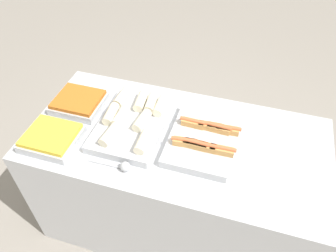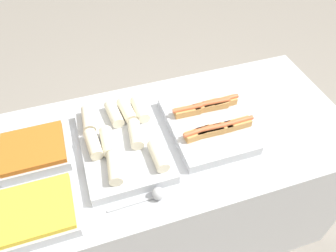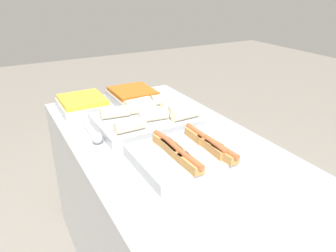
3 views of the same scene
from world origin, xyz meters
TOP-DOWN VIEW (x-y plane):
  - ground_plane at (0.00, 0.00)m, footprint 12.00×12.00m
  - counter at (0.00, 0.00)m, footprint 1.72×0.85m
  - tray_hotdogs at (0.15, -0.00)m, footprint 0.38×0.47m
  - tray_wraps at (-0.27, 0.01)m, footprint 0.37×0.53m
  - tray_side_front at (-0.66, -0.24)m, footprint 0.30×0.26m
  - tray_side_back at (-0.66, 0.08)m, footprint 0.30×0.26m
  - serving_spoon_near at (-0.21, -0.30)m, footprint 0.24×0.05m

SIDE VIEW (x-z plane):
  - ground_plane at x=0.00m, z-range 0.00..0.00m
  - counter at x=0.00m, z-range 0.00..0.88m
  - serving_spoon_near at x=-0.21m, z-range 0.88..0.93m
  - tray_hotdogs at x=0.15m, z-range 0.87..0.97m
  - tray_side_front at x=-0.66m, z-range 0.88..0.95m
  - tray_side_back at x=-0.66m, z-range 0.88..0.95m
  - tray_wraps at x=-0.27m, z-range 0.87..0.98m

